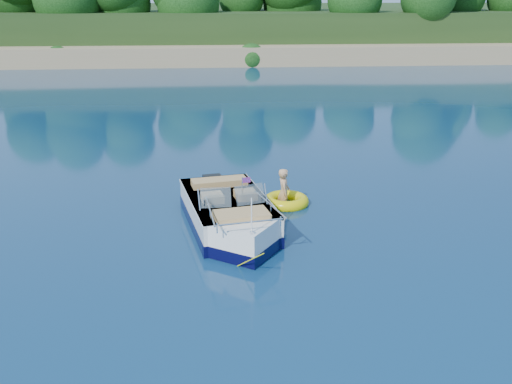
# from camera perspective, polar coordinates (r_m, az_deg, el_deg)

# --- Properties ---
(ground) EXTENTS (160.00, 160.00, 0.00)m
(ground) POSITION_cam_1_polar(r_m,az_deg,el_deg) (13.42, 9.88, -5.49)
(ground) COLOR #0A2446
(ground) RESTS_ON ground
(shoreline) EXTENTS (170.00, 59.00, 6.00)m
(shoreline) POSITION_cam_1_polar(r_m,az_deg,el_deg) (75.76, -2.20, 15.76)
(shoreline) COLOR #9D855B
(shoreline) RESTS_ON ground
(motorboat) EXTENTS (2.51, 5.22, 1.76)m
(motorboat) POSITION_cam_1_polar(r_m,az_deg,el_deg) (14.02, -2.56, -2.58)
(motorboat) COLOR white
(motorboat) RESTS_ON ground
(tow_tube) EXTENTS (1.61, 1.61, 0.34)m
(tow_tube) POSITION_cam_1_polar(r_m,az_deg,el_deg) (15.87, 3.03, -0.92)
(tow_tube) COLOR yellow
(tow_tube) RESTS_ON ground
(boy) EXTENTS (0.35, 0.77, 1.51)m
(boy) POSITION_cam_1_polar(r_m,az_deg,el_deg) (15.84, 2.77, -1.29)
(boy) COLOR tan
(boy) RESTS_ON ground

